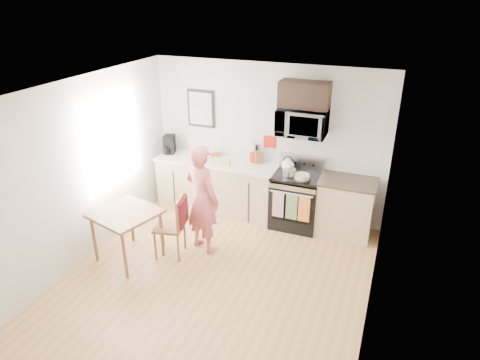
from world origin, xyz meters
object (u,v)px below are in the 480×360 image
at_px(range, 296,201).
at_px(cake, 302,177).
at_px(microwave, 302,122).
at_px(person, 202,199).
at_px(dining_table, 126,218).
at_px(chair, 178,218).

height_order(range, cake, range).
distance_m(microwave, cake, 0.85).
xyz_separation_m(microwave, person, (-1.12, -1.30, -0.92)).
xyz_separation_m(person, dining_table, (-0.89, -0.64, -0.16)).
distance_m(microwave, chair, 2.40).
bearing_deg(dining_table, range, 42.29).
xyz_separation_m(microwave, dining_table, (-2.02, -1.94, -1.08)).
relative_size(chair, cake, 3.50).
height_order(range, microwave, microwave).
relative_size(microwave, chair, 0.79).
distance_m(microwave, dining_table, 3.00).
bearing_deg(person, dining_table, 56.76).
bearing_deg(range, person, -133.21).
xyz_separation_m(range, dining_table, (-2.02, -1.83, 0.24)).
relative_size(range, cake, 4.21).
bearing_deg(chair, range, 34.91).
bearing_deg(microwave, chair, -130.71).
bearing_deg(chair, cake, 29.06).
relative_size(microwave, person, 0.45).
distance_m(range, person, 1.69).
height_order(person, chair, person).
height_order(range, dining_table, range).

